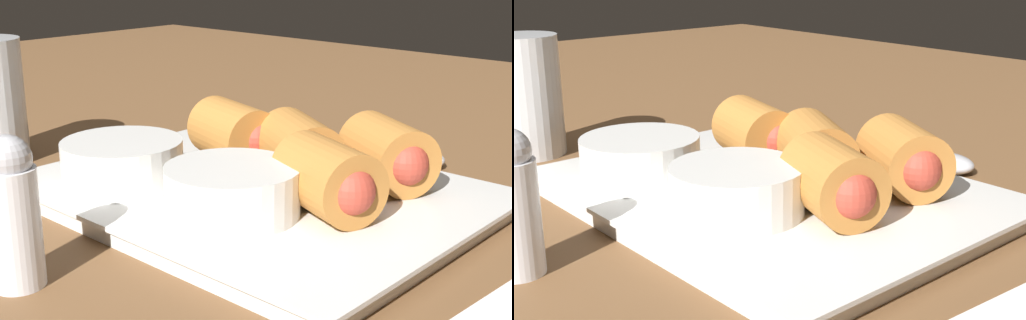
# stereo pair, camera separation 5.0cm
# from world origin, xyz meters

# --- Properties ---
(table_surface) EXTENTS (1.80, 1.40, 0.02)m
(table_surface) POSITION_xyz_m (0.00, 0.00, 0.01)
(table_surface) COLOR brown
(table_surface) RESTS_ON ground
(serving_plate) EXTENTS (0.30, 0.23, 0.01)m
(serving_plate) POSITION_xyz_m (-0.02, 0.03, 0.03)
(serving_plate) COLOR silver
(serving_plate) RESTS_ON table_surface
(roll_front_left) EXTENTS (0.08, 0.06, 0.05)m
(roll_front_left) POSITION_xyz_m (0.03, -0.00, 0.06)
(roll_front_left) COLOR #B77533
(roll_front_left) RESTS_ON serving_plate
(roll_front_right) EXTENTS (0.08, 0.07, 0.05)m
(roll_front_right) POSITION_xyz_m (-0.09, 0.04, 0.06)
(roll_front_right) COLOR #B77533
(roll_front_right) RESTS_ON serving_plate
(roll_back_left) EXTENTS (0.08, 0.07, 0.05)m
(roll_back_left) POSITION_xyz_m (-0.04, 0.00, 0.06)
(roll_back_left) COLOR #B77533
(roll_back_left) RESTS_ON serving_plate
(roll_back_right) EXTENTS (0.08, 0.07, 0.05)m
(roll_back_right) POSITION_xyz_m (-0.09, -0.03, 0.06)
(roll_back_right) COLOR #B77533
(roll_back_right) RESTS_ON serving_plate
(dipping_bowl_near) EXTENTS (0.08, 0.08, 0.03)m
(dipping_bowl_near) POSITION_xyz_m (-0.05, 0.08, 0.05)
(dipping_bowl_near) COLOR silver
(dipping_bowl_near) RESTS_ON serving_plate
(dipping_bowl_far) EXTENTS (0.08, 0.08, 0.03)m
(dipping_bowl_far) POSITION_xyz_m (0.05, 0.09, 0.05)
(dipping_bowl_far) COLOR silver
(dipping_bowl_far) RESTS_ON serving_plate
(spoon) EXTENTS (0.18, 0.03, 0.01)m
(spoon) POSITION_xyz_m (-0.05, -0.13, 0.03)
(spoon) COLOR silver
(spoon) RESTS_ON table_surface
(salt_shaker) EXTENTS (0.03, 0.03, 0.08)m
(salt_shaker) POSITION_xyz_m (-0.01, 0.21, 0.06)
(salt_shaker) COLOR silver
(salt_shaker) RESTS_ON table_surface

